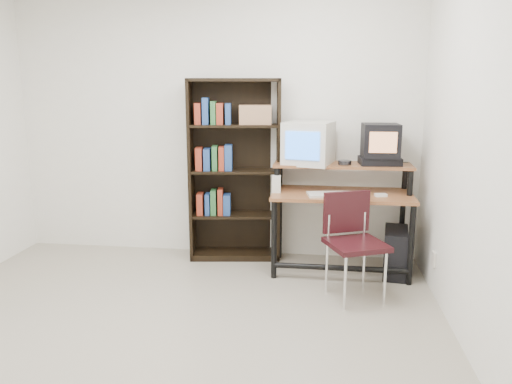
# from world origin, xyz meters

# --- Properties ---
(floor) EXTENTS (4.00, 4.00, 0.01)m
(floor) POSITION_xyz_m (0.00, 0.00, -0.01)
(floor) COLOR #ADA38F
(floor) RESTS_ON ground
(back_wall) EXTENTS (4.00, 0.01, 2.60)m
(back_wall) POSITION_xyz_m (0.00, 2.00, 1.30)
(back_wall) COLOR white
(back_wall) RESTS_ON floor
(right_wall) EXTENTS (0.01, 4.00, 2.60)m
(right_wall) POSITION_xyz_m (2.00, 0.00, 1.30)
(right_wall) COLOR white
(right_wall) RESTS_ON floor
(computer_desk) EXTENTS (1.26, 0.63, 0.98)m
(computer_desk) POSITION_xyz_m (1.25, 1.62, 0.69)
(computer_desk) COLOR brown
(computer_desk) RESTS_ON floor
(crt_monitor) EXTENTS (0.50, 0.50, 0.39)m
(crt_monitor) POSITION_xyz_m (0.94, 1.72, 1.17)
(crt_monitor) COLOR beige
(crt_monitor) RESTS_ON computer_desk
(vcr) EXTENTS (0.38, 0.29, 0.08)m
(vcr) POSITION_xyz_m (1.58, 1.72, 1.01)
(vcr) COLOR black
(vcr) RESTS_ON computer_desk
(crt_tv) EXTENTS (0.33, 0.33, 0.30)m
(crt_tv) POSITION_xyz_m (1.58, 1.72, 1.20)
(crt_tv) COLOR black
(crt_tv) RESTS_ON vcr
(cd_spindle) EXTENTS (0.12, 0.12, 0.05)m
(cd_spindle) POSITION_xyz_m (1.27, 1.67, 0.99)
(cd_spindle) COLOR #26262B
(cd_spindle) RESTS_ON computer_desk
(keyboard) EXTENTS (0.50, 0.29, 0.03)m
(keyboard) POSITION_xyz_m (1.18, 1.48, 0.74)
(keyboard) COLOR beige
(keyboard) RESTS_ON computer_desk
(mousepad) EXTENTS (0.24, 0.20, 0.01)m
(mousepad) POSITION_xyz_m (1.60, 1.48, 0.72)
(mousepad) COLOR black
(mousepad) RESTS_ON computer_desk
(mouse) EXTENTS (0.11, 0.08, 0.03)m
(mouse) POSITION_xyz_m (1.58, 1.50, 0.74)
(mouse) COLOR white
(mouse) RESTS_ON mousepad
(desk_speaker) EXTENTS (0.09, 0.08, 0.17)m
(desk_speaker) POSITION_xyz_m (0.66, 1.55, 0.80)
(desk_speaker) COLOR beige
(desk_speaker) RESTS_ON computer_desk
(pc_tower) EXTENTS (0.26, 0.47, 0.42)m
(pc_tower) POSITION_xyz_m (1.74, 1.56, 0.21)
(pc_tower) COLOR black
(pc_tower) RESTS_ON floor
(school_chair) EXTENTS (0.55, 0.55, 0.84)m
(school_chair) POSITION_xyz_m (1.32, 1.05, 0.52)
(school_chair) COLOR black
(school_chair) RESTS_ON floor
(bookshelf) EXTENTS (0.90, 0.40, 1.75)m
(bookshelf) POSITION_xyz_m (0.22, 1.86, 0.90)
(bookshelf) COLOR black
(bookshelf) RESTS_ON floor
(wall_outlet) EXTENTS (0.02, 0.08, 0.12)m
(wall_outlet) POSITION_xyz_m (1.99, 1.15, 0.30)
(wall_outlet) COLOR beige
(wall_outlet) RESTS_ON right_wall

